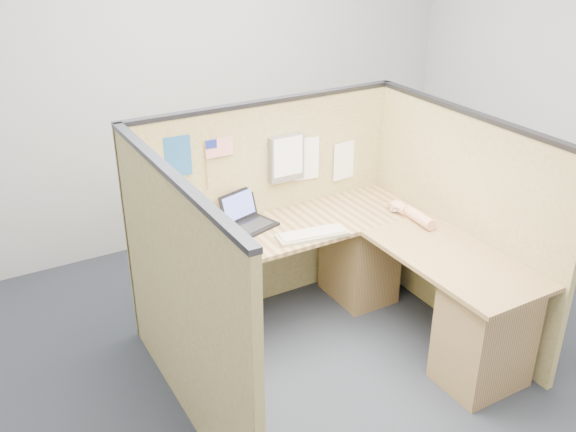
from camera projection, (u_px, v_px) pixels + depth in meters
floor at (342, 368)px, 4.13m from camera, size 5.00×5.00×0.00m
wall_back at (194, 79)px, 5.27m from camera, size 5.00×0.00×5.00m
cubicle_partitions at (309, 236)px, 4.13m from camera, size 2.06×1.83×1.53m
l_desk at (343, 288)px, 4.26m from camera, size 1.95×1.75×0.73m
laptop at (249, 217)px, 4.35m from camera, size 0.35×0.37×0.22m
keyboard at (312, 234)px, 4.20m from camera, size 0.50×0.23×0.03m
mouse at (397, 208)px, 4.54m from camera, size 0.12×0.08×0.05m
hand_forearm at (412, 214)px, 4.42m from camera, size 0.12×0.42×0.09m
blue_poster at (176, 157)px, 4.04m from camera, size 0.20×0.03×0.27m
american_flag at (216, 150)px, 4.15m from camera, size 0.20×0.01×0.34m
file_holder at (287, 158)px, 4.44m from camera, size 0.26×0.05×0.33m
paper_left at (303, 159)px, 4.54m from camera, size 0.24×0.04×0.31m
paper_right at (346, 160)px, 4.75m from camera, size 0.23×0.03×0.29m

